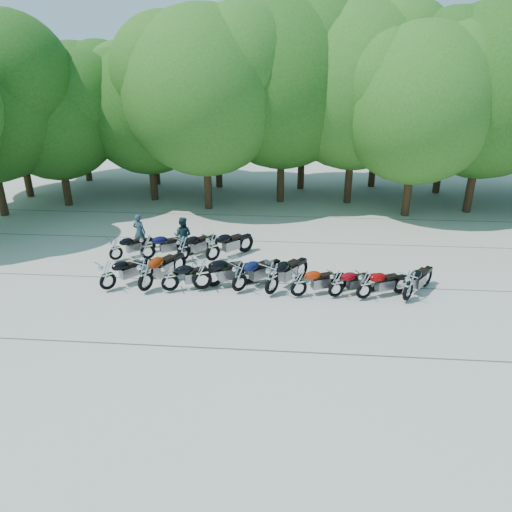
# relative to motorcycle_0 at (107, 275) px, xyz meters

# --- Properties ---
(ground) EXTENTS (90.00, 90.00, 0.00)m
(ground) POSITION_rel_motorcycle_0_xyz_m (5.33, -0.37, -0.64)
(ground) COLOR #A39E93
(ground) RESTS_ON ground
(tree_0) EXTENTS (7.50, 7.50, 9.21)m
(tree_0) POSITION_rel_motorcycle_0_xyz_m (-10.09, 12.61, 4.81)
(tree_0) COLOR #3A2614
(tree_0) RESTS_ON ground
(tree_1) EXTENTS (6.97, 6.97, 8.55)m
(tree_1) POSITION_rel_motorcycle_0_xyz_m (-6.71, 10.87, 4.42)
(tree_1) COLOR #3A2614
(tree_1) RESTS_ON ground
(tree_2) EXTENTS (7.31, 7.31, 8.97)m
(tree_2) POSITION_rel_motorcycle_0_xyz_m (-1.92, 12.47, 4.67)
(tree_2) COLOR #3A2614
(tree_2) RESTS_ON ground
(tree_3) EXTENTS (8.70, 8.70, 10.67)m
(tree_3) POSITION_rel_motorcycle_0_xyz_m (1.76, 10.87, 5.68)
(tree_3) COLOR #3A2614
(tree_3) RESTS_ON ground
(tree_4) EXTENTS (9.13, 9.13, 11.20)m
(tree_4) POSITION_rel_motorcycle_0_xyz_m (5.87, 12.72, 5.99)
(tree_4) COLOR #3A2614
(tree_4) RESTS_ON ground
(tree_5) EXTENTS (9.04, 9.04, 11.10)m
(tree_5) POSITION_rel_motorcycle_0_xyz_m (9.95, 12.84, 5.93)
(tree_5) COLOR #3A2614
(tree_5) RESTS_ON ground
(tree_6) EXTENTS (8.00, 8.00, 9.82)m
(tree_6) POSITION_rel_motorcycle_0_xyz_m (12.89, 10.45, 5.17)
(tree_6) COLOR #3A2614
(tree_6) RESTS_ON ground
(tree_7) EXTENTS (8.79, 8.79, 10.79)m
(tree_7) POSITION_rel_motorcycle_0_xyz_m (16.54, 11.41, 5.75)
(tree_7) COLOR #3A2614
(tree_7) RESTS_ON ground
(tree_9) EXTENTS (7.59, 7.59, 9.32)m
(tree_9) POSITION_rel_motorcycle_0_xyz_m (-8.20, 17.22, 4.88)
(tree_9) COLOR #3A2614
(tree_9) RESTS_ON ground
(tree_10) EXTENTS (7.78, 7.78, 9.55)m
(tree_10) POSITION_rel_motorcycle_0_xyz_m (-2.96, 16.60, 5.02)
(tree_10) COLOR #3A2614
(tree_10) RESTS_ON ground
(tree_11) EXTENTS (7.56, 7.56, 9.28)m
(tree_11) POSITION_rel_motorcycle_0_xyz_m (1.57, 16.06, 4.85)
(tree_11) COLOR #3A2614
(tree_11) RESTS_ON ground
(tree_12) EXTENTS (7.88, 7.88, 9.67)m
(tree_12) POSITION_rel_motorcycle_0_xyz_m (7.13, 16.10, 5.08)
(tree_12) COLOR #3A2614
(tree_12) RESTS_ON ground
(tree_13) EXTENTS (8.31, 8.31, 10.20)m
(tree_13) POSITION_rel_motorcycle_0_xyz_m (12.02, 17.11, 5.40)
(tree_13) COLOR #3A2614
(tree_13) RESTS_ON ground
(tree_14) EXTENTS (8.02, 8.02, 9.84)m
(tree_14) POSITION_rel_motorcycle_0_xyz_m (16.01, 15.72, 5.19)
(tree_14) COLOR #3A2614
(tree_14) RESTS_ON ground
(motorcycle_0) EXTENTS (2.00, 2.17, 1.28)m
(motorcycle_0) POSITION_rel_motorcycle_0_xyz_m (0.00, 0.00, 0.00)
(motorcycle_0) COLOR black
(motorcycle_0) RESTS_ON ground
(motorcycle_1) EXTENTS (1.81, 2.65, 1.45)m
(motorcycle_1) POSITION_rel_motorcycle_0_xyz_m (1.41, 0.00, 0.08)
(motorcycle_1) COLOR maroon
(motorcycle_1) RESTS_ON ground
(motorcycle_2) EXTENTS (2.33, 1.52, 1.27)m
(motorcycle_2) POSITION_rel_motorcycle_0_xyz_m (2.30, 0.06, -0.01)
(motorcycle_2) COLOR black
(motorcycle_2) RESTS_ON ground
(motorcycle_3) EXTENTS (2.62, 1.76, 1.43)m
(motorcycle_3) POSITION_rel_motorcycle_0_xyz_m (3.44, 0.29, 0.07)
(motorcycle_3) COLOR black
(motorcycle_3) RESTS_ON ground
(motorcycle_4) EXTENTS (2.18, 2.23, 1.35)m
(motorcycle_4) POSITION_rel_motorcycle_0_xyz_m (4.80, 0.25, 0.03)
(motorcycle_4) COLOR #0D1339
(motorcycle_4) RESTS_ON ground
(motorcycle_5) EXTENTS (2.06, 2.50, 1.42)m
(motorcycle_5) POSITION_rel_motorcycle_0_xyz_m (5.98, 0.11, 0.07)
(motorcycle_5) COLOR black
(motorcycle_5) RESTS_ON ground
(motorcycle_6) EXTENTS (2.26, 1.45, 1.23)m
(motorcycle_6) POSITION_rel_motorcycle_0_xyz_m (6.94, 0.03, -0.03)
(motorcycle_6) COLOR #992305
(motorcycle_6) RESTS_ON ground
(motorcycle_7) EXTENTS (2.14, 1.47, 1.17)m
(motorcycle_7) POSITION_rel_motorcycle_0_xyz_m (8.25, 0.10, -0.06)
(motorcycle_7) COLOR maroon
(motorcycle_7) RESTS_ON ground
(motorcycle_8) EXTENTS (2.25, 1.52, 1.23)m
(motorcycle_8) POSITION_rel_motorcycle_0_xyz_m (9.22, 0.03, -0.03)
(motorcycle_8) COLOR #860405
(motorcycle_8) RESTS_ON ground
(motorcycle_9) EXTENTS (1.92, 2.25, 1.29)m
(motorcycle_9) POSITION_rel_motorcycle_0_xyz_m (10.72, 0.04, 0.01)
(motorcycle_9) COLOR black
(motorcycle_9) RESTS_ON ground
(motorcycle_10) EXTENTS (1.94, 1.88, 1.17)m
(motorcycle_10) POSITION_rel_motorcycle_0_xyz_m (-0.73, 2.74, -0.05)
(motorcycle_10) COLOR black
(motorcycle_10) RESTS_ON ground
(motorcycle_11) EXTENTS (2.30, 1.66, 1.27)m
(motorcycle_11) POSITION_rel_motorcycle_0_xyz_m (0.58, 2.96, -0.01)
(motorcycle_11) COLOR black
(motorcycle_11) RESTS_ON ground
(motorcycle_12) EXTENTS (1.89, 2.23, 1.28)m
(motorcycle_12) POSITION_rel_motorcycle_0_xyz_m (2.12, 2.86, -0.00)
(motorcycle_12) COLOR black
(motorcycle_12) RESTS_ON ground
(motorcycle_13) EXTENTS (2.27, 2.28, 1.39)m
(motorcycle_13) POSITION_rel_motorcycle_0_xyz_m (3.36, 2.98, 0.06)
(motorcycle_13) COLOR black
(motorcycle_13) RESTS_ON ground
(rider_0) EXTENTS (0.67, 0.52, 1.64)m
(rider_0) POSITION_rel_motorcycle_0_xyz_m (-0.14, 4.19, 0.18)
(rider_0) COLOR #223948
(rider_0) RESTS_ON ground
(rider_1) EXTENTS (0.87, 0.70, 1.69)m
(rider_1) POSITION_rel_motorcycle_0_xyz_m (1.93, 3.77, 0.21)
(rider_1) COLOR #1B323A
(rider_1) RESTS_ON ground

